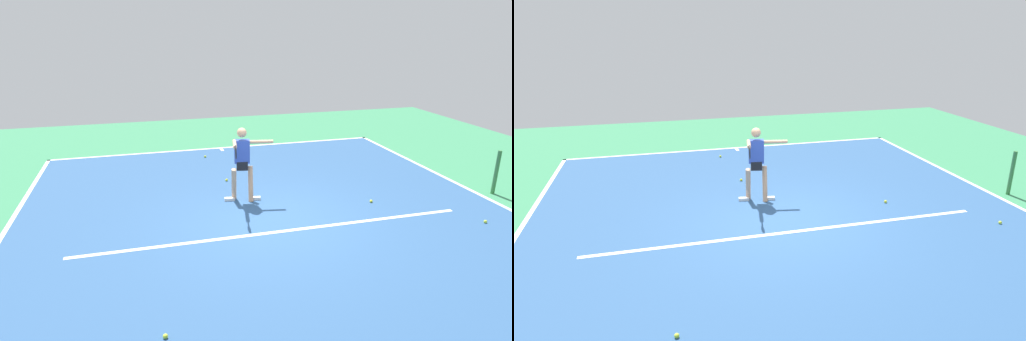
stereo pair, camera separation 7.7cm
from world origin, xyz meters
TOP-DOWN VIEW (x-y plane):
  - ground_plane at (0.00, 0.00)m, footprint 20.95×20.95m
  - court_surface at (0.00, 0.00)m, footprint 10.54×11.43m
  - court_line_baseline_near at (0.00, -5.67)m, footprint 10.54×0.10m
  - court_line_sideline_left at (-5.22, 0.00)m, footprint 0.10×11.43m
  - court_line_service at (0.00, 0.59)m, footprint 7.90×0.10m
  - court_line_centre_mark at (0.00, -5.47)m, footprint 0.10×0.30m
  - net_post at (-5.57, 0.00)m, footprint 0.09×0.09m
  - tennis_player at (0.33, -1.13)m, footprint 1.11×1.18m
  - tennis_ball_centre_court at (0.44, -2.51)m, footprint 0.07×0.07m
  - tennis_ball_near_service_line at (-4.19, 1.32)m, footprint 0.07×0.07m
  - tennis_ball_by_baseline at (2.38, 3.09)m, footprint 0.07×0.07m
  - tennis_ball_by_sideline at (0.65, -4.74)m, footprint 0.07×0.07m
  - tennis_ball_far_corner at (-2.47, -0.26)m, footprint 0.07×0.07m

SIDE VIEW (x-z plane):
  - ground_plane at x=0.00m, z-range 0.00..0.00m
  - court_surface at x=0.00m, z-range 0.00..0.00m
  - court_line_baseline_near at x=0.00m, z-range 0.00..0.01m
  - court_line_sideline_left at x=-5.22m, z-range 0.00..0.01m
  - court_line_service at x=0.00m, z-range 0.00..0.01m
  - court_line_centre_mark at x=0.00m, z-range 0.00..0.01m
  - tennis_ball_centre_court at x=0.44m, z-range 0.00..0.07m
  - tennis_ball_near_service_line at x=-4.19m, z-range 0.00..0.07m
  - tennis_ball_by_baseline at x=2.38m, z-range 0.00..0.07m
  - tennis_ball_by_sideline at x=0.65m, z-range 0.00..0.07m
  - tennis_ball_far_corner at x=-2.47m, z-range 0.00..0.07m
  - net_post at x=-5.57m, z-range 0.00..1.07m
  - tennis_player at x=0.33m, z-range 0.12..1.84m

